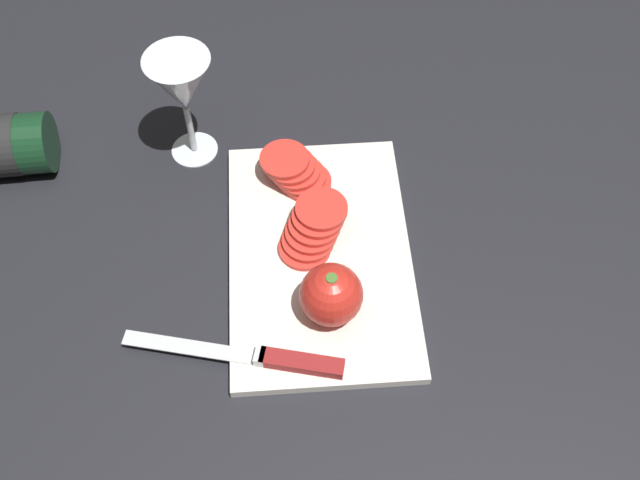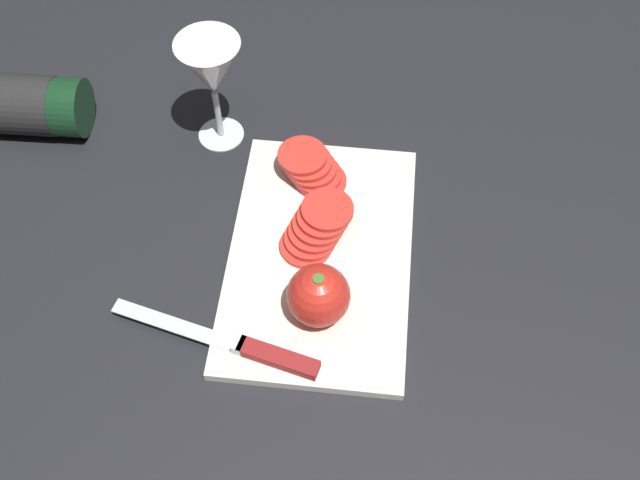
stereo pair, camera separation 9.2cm
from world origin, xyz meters
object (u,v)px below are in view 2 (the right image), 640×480
whole_tomato (318,295)px  tomato_slice_stack_far (316,228)px  wine_glass (211,72)px  knife (258,351)px  wine_bottle (11,104)px  tomato_slice_stack_near (312,168)px

whole_tomato → tomato_slice_stack_far: (0.11, 0.01, -0.02)m
wine_glass → knife: (-0.34, -0.11, -0.10)m
wine_glass → whole_tomato: 0.33m
wine_bottle → tomato_slice_stack_near: (-0.06, -0.43, -0.01)m
tomato_slice_stack_near → tomato_slice_stack_far: (-0.10, -0.02, 0.00)m
wine_glass → knife: size_ratio=0.65×
whole_tomato → wine_glass: bearing=31.7°
knife → tomato_slice_stack_far: 0.18m
wine_glass → tomato_slice_stack_far: 0.25m
wine_glass → tomato_slice_stack_far: size_ratio=1.68×
wine_bottle → wine_glass: wine_glass is taller
tomato_slice_stack_near → tomato_slice_stack_far: size_ratio=0.94×
wine_glass → tomato_slice_stack_near: (-0.07, -0.14, -0.09)m
wine_glass → tomato_slice_stack_far: (-0.17, -0.16, -0.09)m
wine_bottle → whole_tomato: (-0.27, -0.46, 0.01)m
whole_tomato → wine_bottle: bearing=60.2°
tomato_slice_stack_far → whole_tomato: bearing=-172.4°
knife → tomato_slice_stack_near: bearing=-83.3°
wine_glass → whole_tomato: wine_glass is taller
knife → tomato_slice_stack_near: tomato_slice_stack_near is taller
wine_bottle → wine_glass: (0.01, -0.29, 0.08)m
wine_bottle → knife: size_ratio=1.22×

